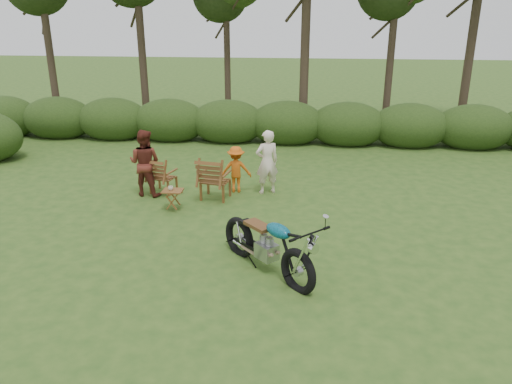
# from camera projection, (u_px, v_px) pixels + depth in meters

# --- Properties ---
(ground) EXTENTS (80.00, 80.00, 0.00)m
(ground) POSITION_uv_depth(u_px,v_px,m) (262.00, 274.00, 8.42)
(ground) COLOR #294A18
(ground) RESTS_ON ground
(tree_line) EXTENTS (22.52, 11.62, 8.14)m
(tree_line) POSITION_uv_depth(u_px,v_px,m) (306.00, 23.00, 16.15)
(tree_line) COLOR #36281D
(tree_line) RESTS_ON ground
(motorcycle) EXTENTS (2.14, 2.19, 1.27)m
(motorcycle) POSITION_uv_depth(u_px,v_px,m) (266.00, 270.00, 8.57)
(motorcycle) COLOR #0C88A8
(motorcycle) RESTS_ON ground
(lawn_chair_right) EXTENTS (0.82, 0.82, 1.03)m
(lawn_chair_right) POSITION_uv_depth(u_px,v_px,m) (216.00, 198.00, 11.81)
(lawn_chair_right) COLOR #5B2D16
(lawn_chair_right) RESTS_ON ground
(lawn_chair_left) EXTENTS (0.75, 0.75, 0.89)m
(lawn_chair_left) POSITION_uv_depth(u_px,v_px,m) (164.00, 192.00, 12.21)
(lawn_chair_left) COLOR brown
(lawn_chair_left) RESTS_ON ground
(side_table) EXTENTS (0.46, 0.39, 0.47)m
(side_table) POSITION_uv_depth(u_px,v_px,m) (173.00, 200.00, 11.05)
(side_table) COLOR #5D3217
(side_table) RESTS_ON ground
(cup) EXTENTS (0.14, 0.14, 0.09)m
(cup) POSITION_uv_depth(u_px,v_px,m) (171.00, 188.00, 10.96)
(cup) COLOR beige
(cup) RESTS_ON side_table
(adult_a) EXTENTS (0.67, 0.58, 1.56)m
(adult_a) POSITION_uv_depth(u_px,v_px,m) (267.00, 193.00, 12.18)
(adult_a) COLOR #F6DDCA
(adult_a) RESTS_ON ground
(adult_b) EXTENTS (0.86, 0.71, 1.60)m
(adult_b) POSITION_uv_depth(u_px,v_px,m) (147.00, 195.00, 12.05)
(adult_b) COLOR maroon
(adult_b) RESTS_ON ground
(child) EXTENTS (0.77, 0.48, 1.14)m
(child) POSITION_uv_depth(u_px,v_px,m) (236.00, 191.00, 12.26)
(child) COLOR #C85712
(child) RESTS_ON ground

